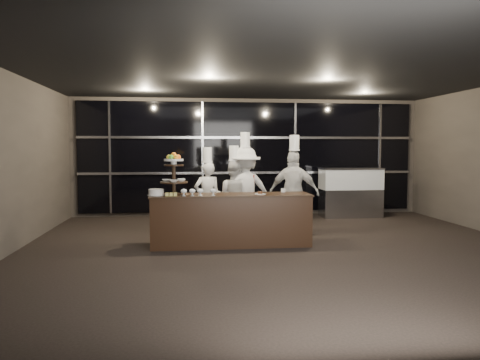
{
  "coord_description": "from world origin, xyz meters",
  "views": [
    {
      "loc": [
        -1.64,
        -7.01,
        1.75
      ],
      "look_at": [
        -0.64,
        1.51,
        1.15
      ],
      "focal_mm": 35.0,
      "sensor_mm": 36.0,
      "label": 1
    }
  ],
  "objects": [
    {
      "name": "window_wall",
      "position": [
        0.0,
        4.94,
        1.5
      ],
      "size": [
        8.6,
        0.1,
        2.8
      ],
      "color": "black",
      "rests_on": "ground"
    },
    {
      "name": "room",
      "position": [
        0.0,
        0.0,
        1.5
      ],
      "size": [
        10.0,
        10.0,
        10.0
      ],
      "color": "black",
      "rests_on": "ground"
    },
    {
      "name": "buffet_counter",
      "position": [
        -0.84,
        1.21,
        0.47
      ],
      "size": [
        2.84,
        0.74,
        0.92
      ],
      "color": "black",
      "rests_on": "ground"
    },
    {
      "name": "small_plate",
      "position": [
        -0.33,
        1.11,
        0.94
      ],
      "size": [
        0.2,
        0.2,
        0.05
      ],
      "color": "white",
      "rests_on": "buffet_counter"
    },
    {
      "name": "display_stand",
      "position": [
        -1.84,
        1.21,
        1.34
      ],
      "size": [
        0.48,
        0.48,
        0.74
      ],
      "color": "black",
      "rests_on": "buffet_counter"
    },
    {
      "name": "display_case",
      "position": [
        2.49,
        4.3,
        0.69
      ],
      "size": [
        1.51,
        0.66,
        1.24
      ],
      "color": "#A5A5AA",
      "rests_on": "ground"
    },
    {
      "name": "pastry_squares",
      "position": [
        -1.88,
        1.05,
        0.95
      ],
      "size": [
        0.2,
        0.13,
        0.05
      ],
      "color": "#E6DB70",
      "rests_on": "buffet_counter"
    },
    {
      "name": "chef_c",
      "position": [
        -0.44,
        2.33,
        0.89
      ],
      "size": [
        1.23,
        0.85,
        2.05
      ],
      "color": "silver",
      "rests_on": "ground"
    },
    {
      "name": "chef_a",
      "position": [
        -1.2,
        2.38,
        0.76
      ],
      "size": [
        0.57,
        0.41,
        1.75
      ],
      "color": "silver",
      "rests_on": "ground"
    },
    {
      "name": "compotes",
      "position": [
        -1.44,
        0.99,
        1.0
      ],
      "size": [
        0.61,
        0.11,
        0.12
      ],
      "color": "silver",
      "rests_on": "buffet_counter"
    },
    {
      "name": "chef_d",
      "position": [
        0.5,
        2.02,
        0.86
      ],
      "size": [
        1.07,
        0.76,
        1.99
      ],
      "color": "silver",
      "rests_on": "ground"
    },
    {
      "name": "chef_b",
      "position": [
        -0.67,
        2.29,
        0.76
      ],
      "size": [
        0.9,
        0.83,
        1.79
      ],
      "color": "silver",
      "rests_on": "ground"
    },
    {
      "name": "layer_cake",
      "position": [
        -2.15,
        1.16,
        0.97
      ],
      "size": [
        0.3,
        0.3,
        0.11
      ],
      "color": "white",
      "rests_on": "buffet_counter"
    },
    {
      "name": "chef_cup",
      "position": [
        0.16,
        1.46,
        0.96
      ],
      "size": [
        0.08,
        0.08,
        0.07
      ],
      "primitive_type": "cylinder",
      "color": "white",
      "rests_on": "buffet_counter"
    }
  ]
}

